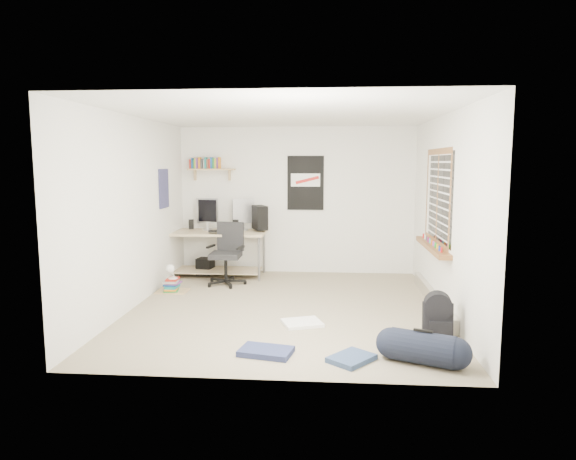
# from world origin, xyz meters

# --- Properties ---
(floor) EXTENTS (4.00, 4.50, 0.01)m
(floor) POSITION_xyz_m (0.00, 0.00, -0.01)
(floor) COLOR gray
(floor) RESTS_ON ground
(ceiling) EXTENTS (4.00, 4.50, 0.01)m
(ceiling) POSITION_xyz_m (0.00, 0.00, 2.50)
(ceiling) COLOR white
(ceiling) RESTS_ON ground
(back_wall) EXTENTS (4.00, 0.01, 2.50)m
(back_wall) POSITION_xyz_m (0.00, 2.25, 1.25)
(back_wall) COLOR silver
(back_wall) RESTS_ON ground
(left_wall) EXTENTS (0.01, 4.50, 2.50)m
(left_wall) POSITION_xyz_m (-2.00, 0.00, 1.25)
(left_wall) COLOR silver
(left_wall) RESTS_ON ground
(right_wall) EXTENTS (0.01, 4.50, 2.50)m
(right_wall) POSITION_xyz_m (2.00, 0.00, 1.25)
(right_wall) COLOR silver
(right_wall) RESTS_ON ground
(desk) EXTENTS (1.83, 1.05, 0.79)m
(desk) POSITION_xyz_m (-1.36, 1.81, 0.36)
(desk) COLOR tan
(desk) RESTS_ON floor
(monitor_left) EXTENTS (0.40, 0.20, 0.42)m
(monitor_left) POSITION_xyz_m (-1.50, 1.96, 1.00)
(monitor_left) COLOR #99999D
(monitor_left) RESTS_ON desk
(monitor_right) EXTENTS (0.38, 0.25, 0.41)m
(monitor_right) POSITION_xyz_m (-0.89, 2.00, 0.99)
(monitor_right) COLOR #9A9A9E
(monitor_right) RESTS_ON desk
(pc_tower) EXTENTS (0.32, 0.42, 0.40)m
(pc_tower) POSITION_xyz_m (-0.60, 1.92, 0.99)
(pc_tower) COLOR black
(pc_tower) RESTS_ON desk
(keyboard) EXTENTS (0.45, 0.22, 0.02)m
(keyboard) POSITION_xyz_m (-1.17, 1.58, 0.80)
(keyboard) COLOR black
(keyboard) RESTS_ON desk
(speaker_left) EXTENTS (0.10, 0.10, 0.16)m
(speaker_left) POSITION_xyz_m (-1.75, 1.86, 0.87)
(speaker_left) COLOR black
(speaker_left) RESTS_ON desk
(speaker_right) EXTENTS (0.08, 0.08, 0.16)m
(speaker_right) POSITION_xyz_m (-0.99, 1.86, 0.87)
(speaker_right) COLOR black
(speaker_right) RESTS_ON desk
(office_chair) EXTENTS (0.75, 0.75, 0.97)m
(office_chair) POSITION_xyz_m (-1.04, 1.23, 0.49)
(office_chair) COLOR black
(office_chair) RESTS_ON floor
(wall_shelf) EXTENTS (0.80, 0.22, 0.24)m
(wall_shelf) POSITION_xyz_m (-1.45, 2.14, 1.78)
(wall_shelf) COLOR tan
(wall_shelf) RESTS_ON back_wall
(poster_back_wall) EXTENTS (0.62, 0.03, 0.92)m
(poster_back_wall) POSITION_xyz_m (0.15, 2.23, 1.55)
(poster_back_wall) COLOR black
(poster_back_wall) RESTS_ON back_wall
(poster_left_wall) EXTENTS (0.02, 0.42, 0.60)m
(poster_left_wall) POSITION_xyz_m (-1.99, 1.20, 1.50)
(poster_left_wall) COLOR navy
(poster_left_wall) RESTS_ON left_wall
(window) EXTENTS (0.10, 1.50, 1.26)m
(window) POSITION_xyz_m (1.95, 0.30, 1.45)
(window) COLOR brown
(window) RESTS_ON right_wall
(baseboard_heater) EXTENTS (0.08, 2.50, 0.18)m
(baseboard_heater) POSITION_xyz_m (1.96, 0.30, 0.09)
(baseboard_heater) COLOR #B7B2A8
(baseboard_heater) RESTS_ON floor
(backpack) EXTENTS (0.34, 0.28, 0.41)m
(backpack) POSITION_xyz_m (1.73, -1.08, 0.20)
(backpack) COLOR black
(backpack) RESTS_ON floor
(duffel_bag) EXTENTS (0.41, 0.41, 0.61)m
(duffel_bag) POSITION_xyz_m (1.45, -1.77, 0.14)
(duffel_bag) COLOR black
(duffel_bag) RESTS_ON floor
(tshirt) EXTENTS (0.54, 0.50, 0.04)m
(tshirt) POSITION_xyz_m (0.25, -0.67, 0.02)
(tshirt) COLOR white
(tshirt) RESTS_ON floor
(jeans_a) EXTENTS (0.57, 0.43, 0.06)m
(jeans_a) POSITION_xyz_m (-0.06, -1.65, 0.03)
(jeans_a) COLOR navy
(jeans_a) RESTS_ON floor
(jeans_b) EXTENTS (0.51, 0.53, 0.05)m
(jeans_b) POSITION_xyz_m (0.78, -1.75, 0.03)
(jeans_b) COLOR navy
(jeans_b) RESTS_ON floor
(book_stack) EXTENTS (0.48, 0.40, 0.30)m
(book_stack) POSITION_xyz_m (-1.75, 0.73, 0.15)
(book_stack) COLOR olive
(book_stack) RESTS_ON floor
(desk_lamp) EXTENTS (0.14, 0.23, 0.22)m
(desk_lamp) POSITION_xyz_m (-1.73, 0.71, 0.38)
(desk_lamp) COLOR white
(desk_lamp) RESTS_ON book_stack
(subwoofer) EXTENTS (0.29, 0.29, 0.28)m
(subwoofer) POSITION_xyz_m (-1.54, 1.93, 0.14)
(subwoofer) COLOR black
(subwoofer) RESTS_ON floor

